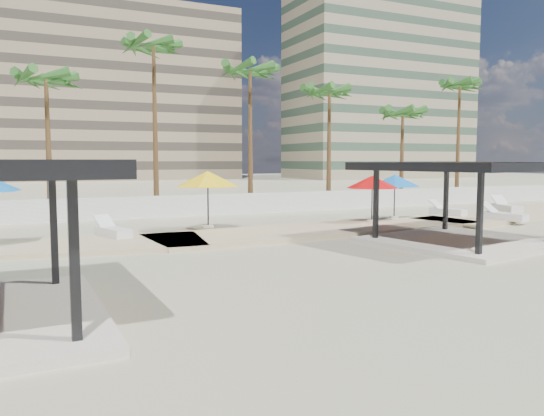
{
  "coord_description": "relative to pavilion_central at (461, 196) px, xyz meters",
  "views": [
    {
      "loc": [
        -10.19,
        -13.25,
        3.19
      ],
      "look_at": [
        -1.87,
        4.62,
        1.4
      ],
      "focal_mm": 35.0,
      "sensor_mm": 36.0,
      "label": 1
    }
  ],
  "objects": [
    {
      "name": "pavilion_central",
      "position": [
        0.0,
        0.0,
        0.0
      ],
      "size": [
        7.21,
        7.21,
        3.11
      ],
      "rotation": [
        0.0,
        0.0,
        0.2
      ],
      "color": "beige",
      "rests_on": "ground"
    },
    {
      "name": "lounger_c",
      "position": [
        6.91,
        4.05,
        -1.47
      ],
      "size": [
        1.27,
        2.38,
        0.86
      ],
      "rotation": [
        0.0,
        0.0,
        1.82
      ],
      "color": "silver",
      "rests_on": "promenade"
    },
    {
      "name": "lounger_b",
      "position": [
        6.29,
        7.32,
        -1.48
      ],
      "size": [
        1.18,
        2.2,
        0.79
      ],
      "rotation": [
        0.0,
        0.0,
        1.83
      ],
      "color": "silver",
      "rests_on": "promenade"
    },
    {
      "name": "palm_h",
      "position": [
        16.34,
        17.0,
        6.83
      ],
      "size": [
        3.0,
        3.0,
        9.89
      ],
      "color": "brown",
      "rests_on": "ground"
    },
    {
      "name": "promenade",
      "position": [
        -2.66,
        5.87,
        -1.79
      ],
      "size": [
        44.45,
        7.97,
        0.24
      ],
      "color": "#C6B284",
      "rests_on": "ground"
    },
    {
      "name": "palm_e",
      "position": [
        -1.66,
        16.6,
        6.64
      ],
      "size": [
        3.0,
        3.0,
        9.68
      ],
      "color": "brown",
      "rests_on": "ground"
    },
    {
      "name": "umbrella_c",
      "position": [
        0.44,
        6.23,
        0.26
      ],
      "size": [
        3.06,
        3.06,
        2.26
      ],
      "rotation": [
        0.0,
        0.0,
        0.24
      ],
      "color": "beige",
      "rests_on": "promenade"
    },
    {
      "name": "lounger_d",
      "position": [
        10.99,
        7.46,
        -1.46
      ],
      "size": [
        1.41,
        2.44,
        0.88
      ],
      "rotation": [
        0.0,
        0.0,
        1.26
      ],
      "color": "silver",
      "rests_on": "promenade"
    },
    {
      "name": "umbrella_b",
      "position": [
        -7.53,
        7.4,
        0.5
      ],
      "size": [
        3.31,
        3.31,
        2.53
      ],
      "rotation": [
        0.0,
        0.0,
        0.18
      ],
      "color": "beige",
      "rests_on": "promenade"
    },
    {
      "name": "palm_d",
      "position": [
        -7.66,
        17.1,
        7.66
      ],
      "size": [
        3.0,
        3.0,
        10.77
      ],
      "color": "brown",
      "rests_on": "ground"
    },
    {
      "name": "palm_g",
      "position": [
        10.34,
        16.4,
        4.5
      ],
      "size": [
        3.0,
        3.0,
        7.41
      ],
      "color": "brown",
      "rests_on": "ground"
    },
    {
      "name": "building_east",
      "position": [
        43.34,
        64.2,
        15.41
      ],
      "size": [
        32.0,
        15.0,
        36.4
      ],
      "color": "gray",
      "rests_on": "ground"
    },
    {
      "name": "building_mid",
      "position": [
        -0.66,
        76.2,
        12.42
      ],
      "size": [
        38.0,
        16.0,
        30.4
      ],
      "color": "#847259",
      "rests_on": "ground"
    },
    {
      "name": "umbrella_d",
      "position": [
        2.45,
        7.08,
        0.27
      ],
      "size": [
        2.89,
        2.89,
        2.26
      ],
      "rotation": [
        0.0,
        0.0,
        0.15
      ],
      "color": "beige",
      "rests_on": "promenade"
    },
    {
      "name": "boundary_wall",
      "position": [
        -4.66,
        14.2,
        -1.25
      ],
      "size": [
        56.0,
        0.3,
        1.2
      ],
      "primitive_type": "cube",
      "color": "silver",
      "rests_on": "ground"
    },
    {
      "name": "ground",
      "position": [
        -4.66,
        -1.8,
        -1.85
      ],
      "size": [
        200.0,
        200.0,
        0.0
      ],
      "primitive_type": "plane",
      "color": "tan",
      "rests_on": "ground"
    },
    {
      "name": "palm_c",
      "position": [
        -13.66,
        16.3,
        5.41
      ],
      "size": [
        3.0,
        3.0,
        8.38
      ],
      "color": "brown",
      "rests_on": "ground"
    },
    {
      "name": "palm_f",
      "position": [
        4.34,
        16.8,
        5.72
      ],
      "size": [
        3.0,
        3.0,
        8.7
      ],
      "color": "brown",
      "rests_on": "ground"
    },
    {
      "name": "lounger_a",
      "position": [
        -11.79,
        6.52,
        -1.48
      ],
      "size": [
        1.29,
        2.18,
        0.79
      ],
      "rotation": [
        0.0,
        0.0,
        1.89
      ],
      "color": "silver",
      "rests_on": "promenade"
    }
  ]
}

